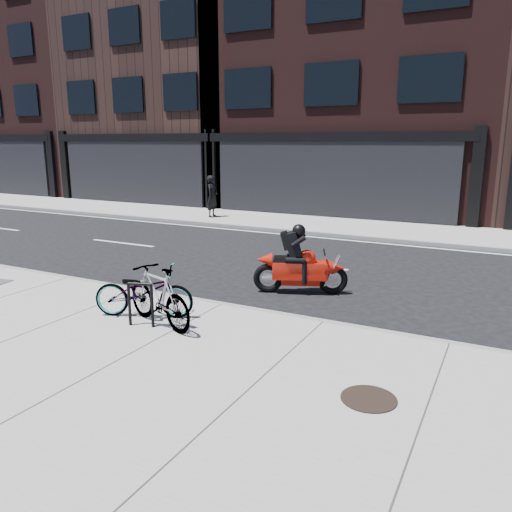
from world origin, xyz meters
The scene contains 12 objects.
ground centered at (0.00, 0.00, 0.00)m, with size 120.00×120.00×0.00m, color black.
sidewalk_near centered at (0.00, -5.00, 0.07)m, with size 60.00×6.00×0.13m, color gray.
sidewalk_far centered at (0.00, 7.75, 0.07)m, with size 60.00×3.50×0.13m, color gray.
building_west centered at (-22.00, 14.50, 6.75)m, with size 10.00×10.00×13.50m, color black.
building_midwest centered at (-12.00, 14.50, 6.00)m, with size 10.00×10.00×12.00m, color black.
building_center centered at (-2.00, 14.50, 7.25)m, with size 12.00×10.00×14.50m, color black.
bike_rack centered at (-0.58, -3.55, 0.56)m, with size 0.42×0.17×0.74m.
bicycle_front centered at (-0.82, -3.17, 0.58)m, with size 0.60×1.71×0.90m, color gray.
bicycle_rear centered at (-0.33, -3.38, 0.63)m, with size 0.47×1.67×1.01m, color gray.
motorcycle centered at (0.94, -0.24, 0.59)m, with size 1.86×0.96×1.46m.
pedestrian centered at (-6.02, 7.24, 0.95)m, with size 0.60×0.39×1.64m, color black.
manhole_cover centered at (3.37, -4.19, 0.14)m, with size 0.66×0.66×0.01m, color black.
Camera 1 is at (4.64, -9.53, 3.09)m, focal length 35.00 mm.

